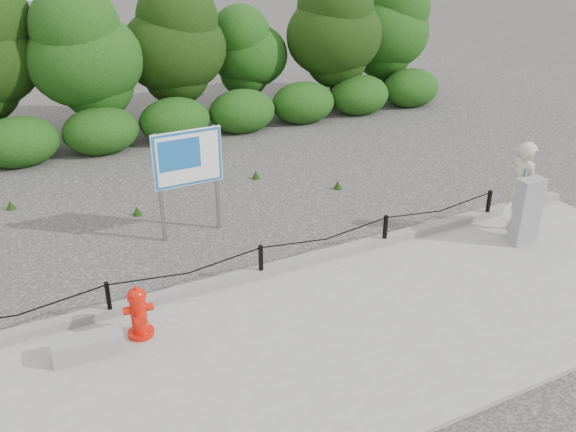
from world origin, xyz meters
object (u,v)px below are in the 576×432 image
Objects in this scene: utility_cabinet at (526,211)px; advertising_sign at (188,163)px; fire_hydrant at (139,312)px; pedestrian at (521,190)px; concrete_block at (88,346)px.

advertising_sign is (-5.30, 3.21, 0.77)m from utility_cabinet.
advertising_sign is at bearing 151.58° from utility_cabinet.
pedestrian reaches higher than fire_hydrant.
advertising_sign reaches higher than utility_cabinet.
concrete_block is at bearing -131.14° from advertising_sign.
utility_cabinet is (7.79, -0.28, 0.49)m from concrete_block.
utility_cabinet is 0.67× the size of advertising_sign.
pedestrian is 6.20m from advertising_sign.
concrete_block is at bearing 95.55° from pedestrian.
fire_hydrant is 0.80m from concrete_block.
fire_hydrant is 0.45× the size of pedestrian.
concrete_block is 7.81m from utility_cabinet.
utility_cabinet is at bearing 4.18° from fire_hydrant.
pedestrian is 0.87× the size of advertising_sign.
concrete_block is 0.68× the size of utility_cabinet.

